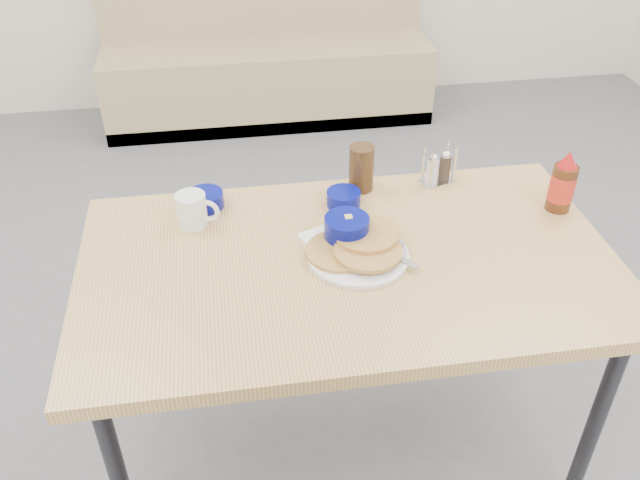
{
  "coord_description": "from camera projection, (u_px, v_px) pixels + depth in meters",
  "views": [
    {
      "loc": [
        -0.29,
        -1.12,
        1.84
      ],
      "look_at": [
        -0.07,
        0.26,
        0.82
      ],
      "focal_mm": 38.0,
      "sensor_mm": 36.0,
      "label": 1
    }
  ],
  "objects": [
    {
      "name": "booth_bench",
      "position": [
        267.0,
        57.0,
        4.03
      ],
      "size": [
        1.9,
        0.56,
        1.22
      ],
      "color": "tan",
      "rests_on": "ground"
    },
    {
      "name": "dining_table",
      "position": [
        349.0,
        278.0,
        1.8
      ],
      "size": [
        1.4,
        0.8,
        0.76
      ],
      "color": "tan",
      "rests_on": "ground"
    },
    {
      "name": "creamer_bowl",
      "position": [
        206.0,
        200.0,
        1.95
      ],
      "size": [
        0.1,
        0.1,
        0.05
      ],
      "rotation": [
        0.0,
        0.0,
        -0.02
      ],
      "color": "#050C70",
      "rests_on": "dining_table"
    },
    {
      "name": "pancake_plate",
      "position": [
        358.0,
        250.0,
        1.76
      ],
      "size": [
        0.28,
        0.27,
        0.05
      ],
      "rotation": [
        0.0,
        0.0,
        0.33
      ],
      "color": "white",
      "rests_on": "dining_table"
    },
    {
      "name": "amber_tumbler",
      "position": [
        361.0,
        168.0,
        2.01
      ],
      "size": [
        0.08,
        0.08,
        0.14
      ],
      "primitive_type": "cylinder",
      "rotation": [
        0.0,
        0.0,
        -0.04
      ],
      "color": "#3A2512",
      "rests_on": "dining_table"
    },
    {
      "name": "coffee_mug",
      "position": [
        193.0,
        210.0,
        1.86
      ],
      "size": [
        0.12,
        0.08,
        0.09
      ],
      "rotation": [
        0.0,
        0.0,
        -0.32
      ],
      "color": "white",
      "rests_on": "dining_table"
    },
    {
      "name": "condiment_caddy",
      "position": [
        438.0,
        170.0,
        2.05
      ],
      "size": [
        0.11,
        0.08,
        0.12
      ],
      "rotation": [
        0.0,
        0.0,
        0.29
      ],
      "color": "silver",
      "rests_on": "dining_table"
    },
    {
      "name": "grits_setting",
      "position": [
        347.0,
        233.0,
        1.8
      ],
      "size": [
        0.27,
        0.25,
        0.08
      ],
      "rotation": [
        0.0,
        0.0,
        0.36
      ],
      "color": "white",
      "rests_on": "dining_table"
    },
    {
      "name": "syrup_bottle",
      "position": [
        563.0,
        185.0,
        1.91
      ],
      "size": [
        0.07,
        0.07,
        0.19
      ],
      "rotation": [
        0.0,
        0.0,
        0.24
      ],
      "color": "#47230F",
      "rests_on": "dining_table"
    },
    {
      "name": "butter_bowl",
      "position": [
        344.0,
        198.0,
        1.96
      ],
      "size": [
        0.1,
        0.1,
        0.04
      ],
      "rotation": [
        0.0,
        0.0,
        -0.11
      ],
      "color": "#050C70",
      "rests_on": "dining_table"
    }
  ]
}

